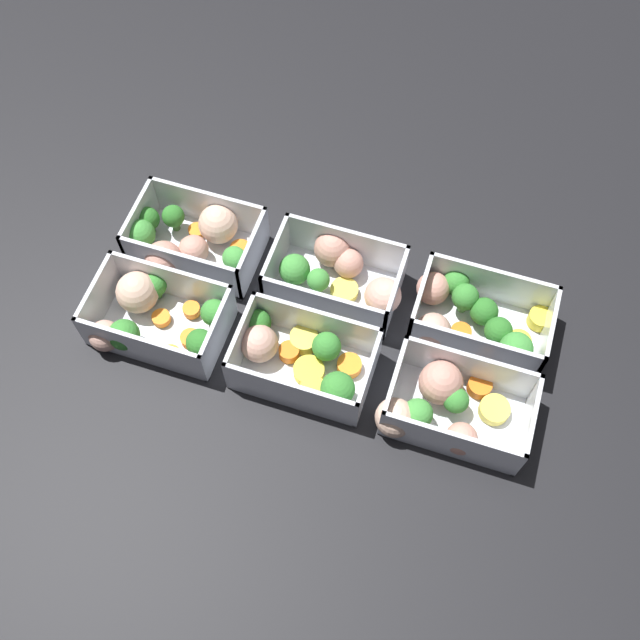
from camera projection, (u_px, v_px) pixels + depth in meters
ground_plane at (320, 329)px, 0.92m from camera, size 4.00×4.00×0.00m
container_near_left at (473, 318)px, 0.90m from camera, size 0.18×0.12×0.06m
container_near_center at (339, 275)px, 0.93m from camera, size 0.17×0.13×0.06m
container_near_right at (190, 240)px, 0.95m from camera, size 0.17×0.14×0.06m
container_far_left at (443, 406)px, 0.84m from camera, size 0.17×0.12×0.06m
container_far_center at (300, 358)px, 0.87m from camera, size 0.17×0.11×0.06m
container_far_right at (153, 316)px, 0.90m from camera, size 0.16×0.12×0.06m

